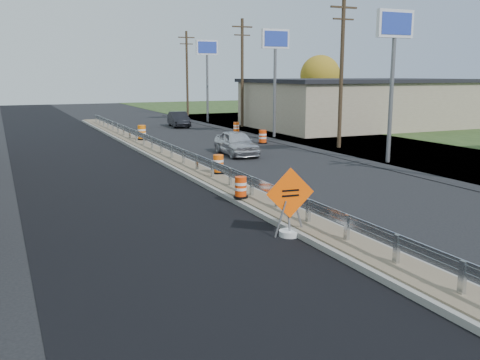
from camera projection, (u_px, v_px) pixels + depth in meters
name	position (u px, v px, depth m)	size (l,w,h in m)	color
ground	(230.00, 191.00, 21.76)	(140.00, 140.00, 0.00)	black
milled_overlay	(83.00, 162.00, 28.92)	(7.20, 120.00, 0.01)	black
median	(172.00, 160.00, 28.89)	(1.60, 55.00, 0.23)	gray
guardrail	(166.00, 146.00, 29.67)	(0.10, 46.15, 0.72)	silver
retail_building_near	(357.00, 103.00, 47.70)	(18.50, 12.50, 4.27)	tan
pylon_sign_south	(394.00, 38.00, 27.43)	(2.20, 0.30, 7.90)	slate
pylon_sign_mid	(275.00, 49.00, 39.05)	(2.20, 0.30, 7.90)	slate
pylon_sign_north	(207.00, 55.00, 51.56)	(2.20, 0.30, 7.90)	slate
utility_pole_smid	(342.00, 70.00, 33.50)	(1.90, 0.26, 9.40)	#473523
utility_pole_nmid	(242.00, 71.00, 46.90)	(1.90, 0.26, 9.40)	#473523
utility_pole_north	(187.00, 72.00, 60.31)	(1.90, 0.26, 9.40)	#473523
tree_far_yellow	(320.00, 75.00, 61.78)	(4.62, 4.62, 6.86)	#473523
caution_sign	(290.00, 219.00, 15.53)	(1.48, 0.62, 2.04)	white
barrel_median_near	(241.00, 188.00, 19.44)	(0.53, 0.53, 0.78)	black
barrel_median_mid	(218.00, 164.00, 24.24)	(0.58, 0.58, 0.85)	black
barrel_median_far	(142.00, 133.00, 36.71)	(0.68, 0.68, 1.00)	black
barrel_shoulder_near	(263.00, 137.00, 36.49)	(0.63, 0.63, 0.93)	black
barrel_shoulder_mid	(236.00, 128.00, 43.41)	(0.58, 0.58, 0.84)	black
barrel_shoulder_far	(177.00, 117.00, 54.71)	(0.56, 0.56, 0.82)	black
car_silver	(236.00, 143.00, 31.27)	(1.68, 4.19, 1.43)	silver
car_dark_mid	(179.00, 119.00, 48.13)	(1.43, 4.11, 1.35)	black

